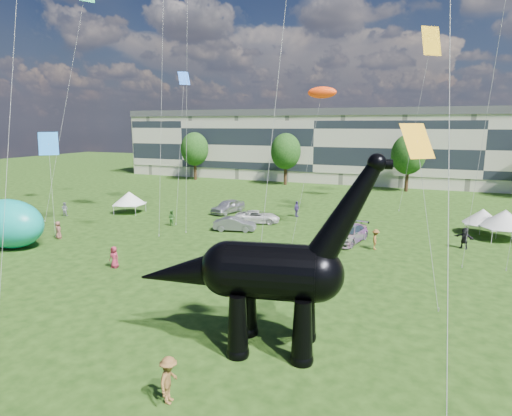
% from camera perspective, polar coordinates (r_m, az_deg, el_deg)
% --- Properties ---
extents(ground, '(220.00, 220.00, 0.00)m').
position_cam_1_polar(ground, '(23.31, -9.94, -15.60)').
color(ground, '#16330C').
rests_on(ground, ground).
extents(terrace_row, '(78.00, 11.00, 12.00)m').
position_cam_1_polar(terrace_row, '(81.93, 8.66, 7.92)').
color(terrace_row, beige).
rests_on(terrace_row, ground).
extents(tree_far_left, '(5.20, 5.20, 9.44)m').
position_cam_1_polar(tree_far_left, '(81.83, -8.19, 8.13)').
color(tree_far_left, '#382314').
rests_on(tree_far_left, ground).
extents(tree_mid_left, '(5.20, 5.20, 9.44)m').
position_cam_1_polar(tree_mid_left, '(74.37, 3.98, 7.93)').
color(tree_mid_left, '#382314').
rests_on(tree_mid_left, ground).
extents(tree_mid_right, '(5.20, 5.20, 9.44)m').
position_cam_1_polar(tree_mid_right, '(70.69, 19.68, 7.15)').
color(tree_mid_right, '#382314').
rests_on(tree_mid_right, ground).
extents(dinosaur_sculpture, '(11.78, 4.22, 9.59)m').
position_cam_1_polar(dinosaur_sculpture, '(19.94, 0.87, -8.80)').
color(dinosaur_sculpture, black).
rests_on(dinosaur_sculpture, ground).
extents(car_silver, '(3.02, 5.10, 1.63)m').
position_cam_1_polar(car_silver, '(50.87, -3.77, 0.23)').
color(car_silver, silver).
rests_on(car_silver, ground).
extents(car_grey, '(4.37, 2.38, 1.37)m').
position_cam_1_polar(car_grey, '(42.36, -2.86, -2.17)').
color(car_grey, slate).
rests_on(car_grey, ground).
extents(car_white, '(5.21, 3.60, 1.32)m').
position_cam_1_polar(car_white, '(45.75, 0.19, -1.18)').
color(car_white, silver).
rests_on(car_white, ground).
extents(car_dark, '(3.28, 5.79, 1.58)m').
position_cam_1_polar(car_dark, '(39.16, 12.22, -3.36)').
color(car_dark, '#595960').
rests_on(car_dark, ground).
extents(gazebo_near, '(4.88, 4.88, 2.83)m').
position_cam_1_polar(gazebo_near, '(44.95, 30.26, -1.22)').
color(gazebo_near, silver).
rests_on(gazebo_near, ground).
extents(gazebo_far, '(4.02, 4.02, 2.46)m').
position_cam_1_polar(gazebo_far, '(46.38, 27.98, -0.99)').
color(gazebo_far, silver).
rests_on(gazebo_far, ground).
extents(gazebo_left, '(4.39, 4.39, 2.58)m').
position_cam_1_polar(gazebo_left, '(52.77, -16.53, 1.29)').
color(gazebo_left, white).
rests_on(gazebo_left, ground).
extents(inflatable_teal, '(6.78, 4.32, 4.19)m').
position_cam_1_polar(inflatable_teal, '(42.04, -30.09, -1.82)').
color(inflatable_teal, '#0DA69D').
rests_on(inflatable_teal, ground).
extents(visitors, '(49.23, 36.78, 1.86)m').
position_cam_1_polar(visitors, '(35.63, 1.57, -4.42)').
color(visitors, '#A22841').
rests_on(visitors, ground).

